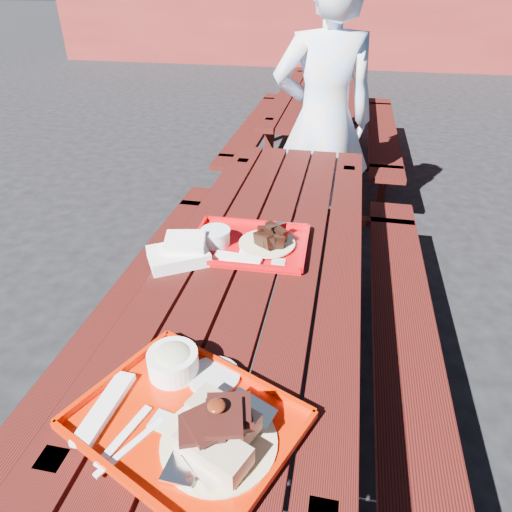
# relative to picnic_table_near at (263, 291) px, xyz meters

# --- Properties ---
(ground) EXTENTS (60.00, 60.00, 0.00)m
(ground) POSITION_rel_picnic_table_near_xyz_m (0.00, 0.00, -0.56)
(ground) COLOR black
(ground) RESTS_ON ground
(picnic_table_near) EXTENTS (1.41, 2.40, 0.75)m
(picnic_table_near) POSITION_rel_picnic_table_near_xyz_m (0.00, 0.00, 0.00)
(picnic_table_near) COLOR #430F0D
(picnic_table_near) RESTS_ON ground
(picnic_table_far) EXTENTS (1.41, 2.40, 0.75)m
(picnic_table_far) POSITION_rel_picnic_table_near_xyz_m (0.00, 2.80, 0.00)
(picnic_table_far) COLOR #430F0D
(picnic_table_far) RESTS_ON ground
(near_tray) EXTENTS (0.61, 0.55, 0.16)m
(near_tray) POSITION_rel_picnic_table_near_xyz_m (-0.02, -0.79, 0.23)
(near_tray) COLOR red
(near_tray) RESTS_ON picnic_table_near
(far_tray) EXTENTS (0.46, 0.36, 0.08)m
(far_tray) POSITION_rel_picnic_table_near_xyz_m (-0.07, 0.02, 0.21)
(far_tray) COLOR red
(far_tray) RESTS_ON picnic_table_near
(white_cloth) EXTENTS (0.26, 0.24, 0.09)m
(white_cloth) POSITION_rel_picnic_table_near_xyz_m (-0.29, -0.13, 0.23)
(white_cloth) COLOR white
(white_cloth) RESTS_ON picnic_table_near
(person) EXTENTS (0.72, 0.56, 1.74)m
(person) POSITION_rel_picnic_table_near_xyz_m (0.11, 1.39, 0.31)
(person) COLOR #B8D3FF
(person) RESTS_ON ground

